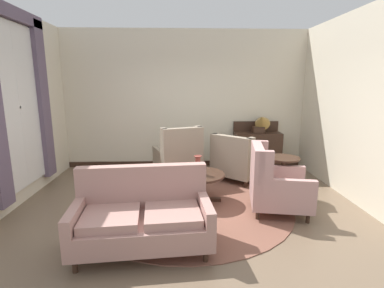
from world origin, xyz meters
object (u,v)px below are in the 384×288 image
object	(u,v)px
porcelain_vase	(198,166)
sideboard	(257,148)
armchair_beside_settee	(237,161)
settee	(143,217)
gramophone	(261,122)
side_table	(282,174)
armchair_back_corner	(179,159)
coffee_table	(199,179)
armchair_far_left	(274,184)

from	to	relation	value
porcelain_vase	sideboard	bearing A→B (deg)	52.69
armchair_beside_settee	sideboard	bearing A→B (deg)	-83.98
settee	armchair_beside_settee	world-z (taller)	armchair_beside_settee
gramophone	settee	bearing A→B (deg)	-125.39
settee	side_table	distance (m)	2.61
settee	sideboard	distance (m)	3.92
sideboard	porcelain_vase	bearing A→B (deg)	-127.31
porcelain_vase	settee	xyz separation A→B (m)	(-0.73, -1.32, -0.22)
armchair_back_corner	settee	bearing A→B (deg)	61.46
porcelain_vase	side_table	bearing A→B (deg)	5.28
coffee_table	porcelain_vase	world-z (taller)	porcelain_vase
armchair_back_corner	armchair_far_left	distance (m)	2.10
side_table	sideboard	world-z (taller)	sideboard
coffee_table	armchair_far_left	distance (m)	1.18
gramophone	side_table	bearing A→B (deg)	-92.70
armchair_far_left	gramophone	size ratio (longest dim) A/B	1.95
armchair_far_left	side_table	xyz separation A→B (m)	(0.30, 0.51, 0.00)
armchair_far_left	side_table	size ratio (longest dim) A/B	1.43
armchair_far_left	gramophone	world-z (taller)	gramophone
porcelain_vase	sideboard	xyz separation A→B (m)	(1.47, 1.93, -0.14)
armchair_far_left	sideboard	world-z (taller)	sideboard
armchair_back_corner	gramophone	size ratio (longest dim) A/B	2.10
settee	side_table	size ratio (longest dim) A/B	2.28
armchair_back_corner	armchair_beside_settee	xyz separation A→B (m)	(1.17, -0.05, -0.04)
side_table	armchair_beside_settee	bearing A→B (deg)	122.12
side_table	armchair_back_corner	bearing A→B (deg)	150.48
armchair_far_left	gramophone	xyz separation A→B (m)	(0.39, 2.22, 0.65)
armchair_back_corner	sideboard	distance (m)	1.96
armchair_far_left	side_table	bearing A→B (deg)	-20.73
armchair_far_left	porcelain_vase	bearing A→B (deg)	81.33
settee	armchair_back_corner	distance (m)	2.49
porcelain_vase	gramophone	xyz separation A→B (m)	(1.52, 1.84, 0.47)
settee	armchair_far_left	bearing A→B (deg)	21.77
settee	armchair_back_corner	bearing A→B (deg)	75.49
armchair_beside_settee	armchair_far_left	bearing A→B (deg)	143.21
coffee_table	gramophone	xyz separation A→B (m)	(1.49, 1.80, 0.69)
armchair_back_corner	side_table	xyz separation A→B (m)	(1.76, -1.00, -0.02)
armchair_beside_settee	settee	bearing A→B (deg)	98.80
sideboard	coffee_table	bearing A→B (deg)	-127.35
porcelain_vase	armchair_far_left	bearing A→B (deg)	-18.61
coffee_table	armchair_back_corner	distance (m)	1.15
side_table	sideboard	size ratio (longest dim) A/B	0.68
settee	armchair_back_corner	xyz separation A→B (m)	(0.41, 2.45, 0.06)
porcelain_vase	sideboard	distance (m)	2.43
armchair_back_corner	armchair_far_left	bearing A→B (deg)	114.80
side_table	gramophone	bearing A→B (deg)	87.30
coffee_table	gramophone	bearing A→B (deg)	50.36
porcelain_vase	gramophone	size ratio (longest dim) A/B	0.59
side_table	settee	bearing A→B (deg)	-146.08
armchair_back_corner	side_table	distance (m)	2.02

